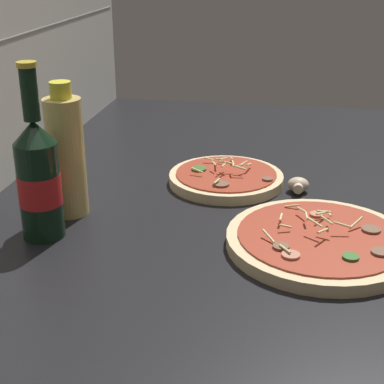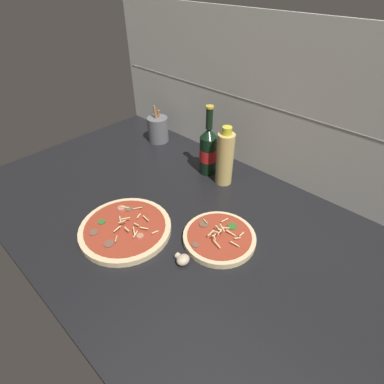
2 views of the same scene
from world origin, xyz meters
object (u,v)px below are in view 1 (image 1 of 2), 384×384
at_px(pizza_near, 320,241).
at_px(mushroom_left, 298,185).
at_px(pizza_far, 226,178).
at_px(beer_bottle, 39,178).
at_px(oil_bottle, 66,155).

bearing_deg(pizza_near, mushroom_left, 9.10).
bearing_deg(pizza_far, beer_bottle, 136.47).
bearing_deg(beer_bottle, pizza_near, -85.49).
bearing_deg(oil_bottle, beer_bottle, 173.49).
height_order(pizza_near, mushroom_left, pizza_near).
bearing_deg(beer_bottle, pizza_far, -43.53).
distance_m(beer_bottle, mushroom_left, 0.49).
relative_size(pizza_far, beer_bottle, 0.80).
xyz_separation_m(oil_bottle, mushroom_left, (0.17, -0.40, -0.09)).
xyz_separation_m(pizza_near, oil_bottle, (0.06, 0.43, 0.10)).
bearing_deg(mushroom_left, pizza_near, -170.90).
relative_size(oil_bottle, mushroom_left, 5.44).
distance_m(pizza_near, pizza_far, 0.30).
relative_size(pizza_far, oil_bottle, 0.97).
distance_m(pizza_far, oil_bottle, 0.33).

